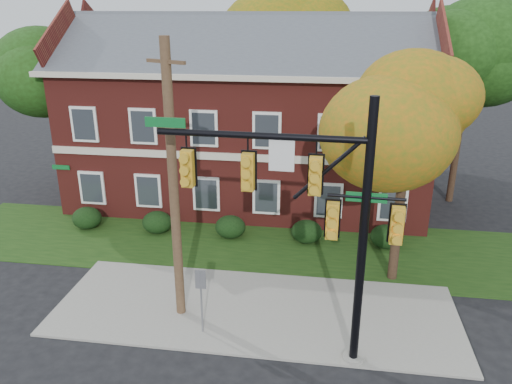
# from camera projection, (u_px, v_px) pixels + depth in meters

# --- Properties ---
(ground) EXTENTS (120.00, 120.00, 0.00)m
(ground) POSITION_uv_depth(u_px,v_px,m) (250.00, 328.00, 16.61)
(ground) COLOR black
(ground) RESTS_ON ground
(sidewalk) EXTENTS (14.00, 5.00, 0.08)m
(sidewalk) POSITION_uv_depth(u_px,v_px,m) (255.00, 310.00, 17.52)
(sidewalk) COLOR gray
(sidewalk) RESTS_ON ground
(grass_strip) EXTENTS (30.00, 6.00, 0.04)m
(grass_strip) POSITION_uv_depth(u_px,v_px,m) (272.00, 246.00, 22.16)
(grass_strip) COLOR #193811
(grass_strip) RESTS_ON ground
(apartment_building) EXTENTS (18.80, 8.80, 9.74)m
(apartment_building) POSITION_uv_depth(u_px,v_px,m) (248.00, 108.00, 26.20)
(apartment_building) COLOR maroon
(apartment_building) RESTS_ON ground
(hedge_far_left) EXTENTS (1.40, 1.26, 1.05)m
(hedge_far_left) POSITION_uv_depth(u_px,v_px,m) (87.00, 218.00, 23.86)
(hedge_far_left) COLOR black
(hedge_far_left) RESTS_ON ground
(hedge_left) EXTENTS (1.40, 1.26, 1.05)m
(hedge_left) POSITION_uv_depth(u_px,v_px,m) (157.00, 222.00, 23.38)
(hedge_left) COLOR black
(hedge_left) RESTS_ON ground
(hedge_center) EXTENTS (1.40, 1.26, 1.05)m
(hedge_center) POSITION_uv_depth(u_px,v_px,m) (230.00, 227.00, 22.90)
(hedge_center) COLOR black
(hedge_center) RESTS_ON ground
(hedge_right) EXTENTS (1.40, 1.26, 1.05)m
(hedge_right) POSITION_uv_depth(u_px,v_px,m) (307.00, 232.00, 22.42)
(hedge_right) COLOR black
(hedge_right) RESTS_ON ground
(hedge_far_right) EXTENTS (1.40, 1.26, 1.05)m
(hedge_far_right) POSITION_uv_depth(u_px,v_px,m) (386.00, 237.00, 21.94)
(hedge_far_right) COLOR black
(hedge_far_right) RESTS_ON ground
(tree_near_right) EXTENTS (4.50, 4.25, 8.58)m
(tree_near_right) POSITION_uv_depth(u_px,v_px,m) (417.00, 111.00, 17.12)
(tree_near_right) COLOR black
(tree_near_right) RESTS_ON ground
(tree_left_rear) EXTENTS (5.40, 5.10, 8.88)m
(tree_left_rear) POSITION_uv_depth(u_px,v_px,m) (60.00, 75.00, 25.90)
(tree_left_rear) COLOR black
(tree_left_rear) RESTS_ON ground
(tree_right_rear) EXTENTS (6.30, 5.95, 10.62)m
(tree_right_rear) POSITION_uv_depth(u_px,v_px,m) (479.00, 48.00, 24.33)
(tree_right_rear) COLOR black
(tree_right_rear) RESTS_ON ground
(tree_far_rear) EXTENTS (6.84, 6.46, 11.52)m
(tree_far_rear) POSITION_uv_depth(u_px,v_px,m) (288.00, 26.00, 31.91)
(tree_far_rear) COLOR black
(tree_far_rear) RESTS_ON ground
(traffic_signal) EXTENTS (7.16, 0.68, 8.00)m
(traffic_signal) POSITION_uv_depth(u_px,v_px,m) (312.00, 206.00, 13.56)
(traffic_signal) COLOR gray
(traffic_signal) RESTS_ON ground
(utility_pole) EXTENTS (1.36, 0.69, 9.28)m
(utility_pole) POSITION_uv_depth(u_px,v_px,m) (173.00, 187.00, 15.74)
(utility_pole) COLOR #4B3323
(utility_pole) RESTS_ON ground
(sign_post) EXTENTS (0.34, 0.07, 2.35)m
(sign_post) POSITION_uv_depth(u_px,v_px,m) (201.00, 291.00, 15.78)
(sign_post) COLOR slate
(sign_post) RESTS_ON ground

